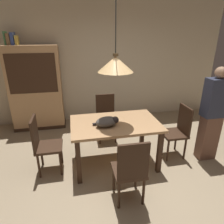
{
  "coord_description": "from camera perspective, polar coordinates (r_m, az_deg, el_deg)",
  "views": [
    {
      "loc": [
        -0.61,
        -2.2,
        2.07
      ],
      "look_at": [
        0.01,
        0.79,
        0.85
      ],
      "focal_mm": 31.64,
      "sensor_mm": 36.0,
      "label": 1
    }
  ],
  "objects": [
    {
      "name": "ground",
      "position": [
        3.08,
        3.03,
        -20.43
      ],
      "size": [
        10.0,
        10.0,
        0.0
      ],
      "primitive_type": "plane",
      "color": "#998466"
    },
    {
      "name": "back_wall",
      "position": [
        4.93,
        -4.61,
        14.48
      ],
      "size": [
        6.4,
        0.1,
        2.9
      ],
      "primitive_type": "cube",
      "color": "beige",
      "rests_on": "ground"
    },
    {
      "name": "dining_table",
      "position": [
        3.19,
        0.91,
        -4.65
      ],
      "size": [
        1.4,
        0.9,
        0.75
      ],
      "color": "tan",
      "rests_on": "ground"
    },
    {
      "name": "chair_far_back",
      "position": [
        4.03,
        -1.78,
        -0.96
      ],
      "size": [
        0.41,
        0.41,
        0.93
      ],
      "color": "#382316",
      "rests_on": "ground"
    },
    {
      "name": "chair_right_side",
      "position": [
        3.64,
        18.56,
        -4.76
      ],
      "size": [
        0.4,
        0.4,
        0.93
      ],
      "color": "#382316",
      "rests_on": "ground"
    },
    {
      "name": "chair_left_side",
      "position": [
        3.23,
        -19.27,
        -8.38
      ],
      "size": [
        0.4,
        0.4,
        0.93
      ],
      "color": "#382316",
      "rests_on": "ground"
    },
    {
      "name": "chair_near_front",
      "position": [
        2.54,
        5.34,
        -16.11
      ],
      "size": [
        0.4,
        0.4,
        0.93
      ],
      "color": "#382316",
      "rests_on": "ground"
    },
    {
      "name": "cat_sleeping",
      "position": [
        2.99,
        -1.34,
        -2.78
      ],
      "size": [
        0.4,
        0.28,
        0.16
      ],
      "color": "#4C4742",
      "rests_on": "dining_table"
    },
    {
      "name": "pendant_lamp",
      "position": [
        2.89,
        1.03,
        13.7
      ],
      "size": [
        0.52,
        0.52,
        1.3
      ],
      "color": "#E5B775"
    },
    {
      "name": "hutch_bookcase",
      "position": [
        4.74,
        -20.99,
        5.9
      ],
      "size": [
        1.12,
        0.45,
        1.85
      ],
      "color": "tan",
      "rests_on": "ground"
    },
    {
      "name": "book_green_slim",
      "position": [
        4.69,
        -28.38,
        18.26
      ],
      "size": [
        0.03,
        0.2,
        0.26
      ],
      "primitive_type": "cube",
      "color": "#427A4C",
      "rests_on": "hutch_bookcase"
    },
    {
      "name": "book_brown_thick",
      "position": [
        4.67,
        -27.59,
        18.14
      ],
      "size": [
        0.06,
        0.24,
        0.22
      ],
      "primitive_type": "cube",
      "color": "brown",
      "rests_on": "hutch_bookcase"
    },
    {
      "name": "book_blue_wide",
      "position": [
        4.65,
        -26.68,
        18.4
      ],
      "size": [
        0.06,
        0.24,
        0.24
      ],
      "primitive_type": "cube",
      "color": "#384C93",
      "rests_on": "hutch_bookcase"
    },
    {
      "name": "book_yellow_short",
      "position": [
        4.64,
        -25.8,
        18.16
      ],
      "size": [
        0.04,
        0.2,
        0.18
      ],
      "primitive_type": "cube",
      "color": "gold",
      "rests_on": "hutch_bookcase"
    },
    {
      "name": "person_standing",
      "position": [
        3.66,
        26.99,
        -0.91
      ],
      "size": [
        0.36,
        0.22,
        1.6
      ],
      "color": "brown",
      "rests_on": "ground"
    }
  ]
}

